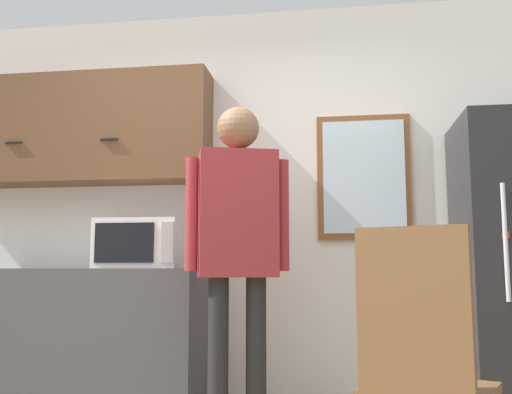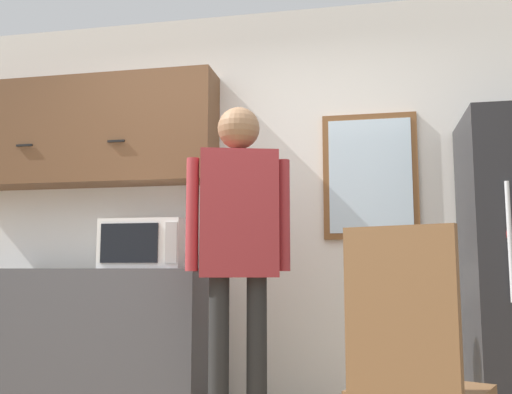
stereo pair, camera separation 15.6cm
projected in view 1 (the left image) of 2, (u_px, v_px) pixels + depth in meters
back_wall at (248, 201)px, 3.94m from camera, size 6.00×0.06×2.70m
counter at (54, 337)px, 3.69m from camera, size 1.96×0.59×0.88m
upper_cabinets at (73, 130)px, 4.00m from camera, size 1.96×0.32×0.76m
microwave at (142, 244)px, 3.63m from camera, size 0.53×0.38×0.31m
person at (238, 230)px, 3.12m from camera, size 0.55×0.33×1.78m
chair at (423, 361)px, 2.09m from camera, size 0.58×0.58×1.03m
window at (364, 177)px, 3.81m from camera, size 0.62×0.05×0.84m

